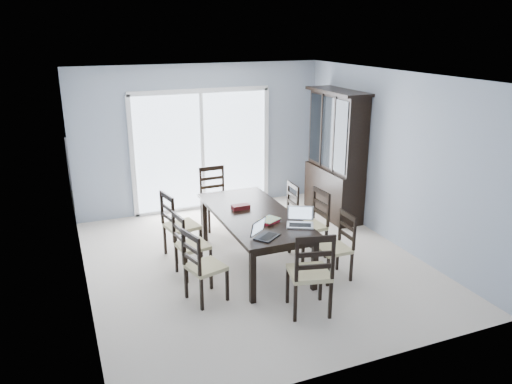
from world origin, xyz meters
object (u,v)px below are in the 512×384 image
game_box (241,207)px  china_hutch (336,156)px  chair_left_near (199,259)px  chair_right_far (287,206)px  cell_phone (268,235)px  chair_end_far (214,191)px  chair_right_mid (314,216)px  dining_table (254,218)px  chair_end_near (312,265)px  chair_right_near (340,239)px  hot_tub (167,171)px  laptop_silver (300,222)px  chair_left_far (175,218)px  laptop_dark (267,234)px  chair_left_mid (186,238)px

game_box → china_hutch: bearing=25.8°
chair_left_near → chair_right_far: 2.23m
chair_left_near → cell_phone: size_ratio=11.04×
chair_end_far → chair_right_far: bearing=130.4°
chair_right_mid → dining_table: bearing=81.8°
chair_left_near → chair_end_near: size_ratio=0.89×
chair_right_near → chair_right_far: size_ratio=0.99×
dining_table → chair_right_far: (0.79, 0.59, -0.13)m
chair_right_mid → hot_tub: 3.81m
chair_right_far → laptop_silver: bearing=163.2°
chair_left_far → hot_tub: 2.97m
china_hutch → chair_right_mid: bearing=-130.2°
chair_left_near → chair_right_mid: size_ratio=0.95×
chair_end_far → chair_end_near: bearing=92.1°
chair_end_far → chair_right_near: bearing=111.0°
hot_tub → laptop_dark: bearing=-86.4°
chair_left_far → cell_phone: 1.61m
chair_right_mid → cell_phone: (-1.03, -0.71, 0.16)m
chair_right_far → chair_left_mid: bearing=110.9°
chair_right_mid → laptop_dark: bearing=121.8°
chair_end_near → laptop_dark: chair_end_near is taller
chair_right_mid → chair_left_far: bearing=67.0°
chair_right_mid → hot_tub: bearing=16.8°
laptop_dark → cell_phone: size_ratio=3.85×
china_hutch → chair_right_far: bearing=-151.8°
laptop_silver → chair_left_near: bearing=-149.6°
chair_right_mid → chair_end_far: (-0.99, 1.64, 0.01)m
chair_right_far → chair_left_near: bearing=128.0°
chair_left_far → chair_end_far: size_ratio=0.99×
dining_table → chair_left_near: chair_left_near is taller
chair_right_mid → laptop_silver: size_ratio=2.73×
laptop_silver → chair_right_mid: bearing=75.0°
chair_end_near → game_box: size_ratio=4.82×
chair_end_near → hot_tub: size_ratio=0.55×
china_hutch → chair_left_mid: bearing=-156.8°
laptop_dark → cell_phone: 0.08m
chair_right_near → laptop_silver: 0.60m
cell_phone → laptop_silver: bearing=35.3°
chair_left_near → game_box: chair_left_near is taller
china_hutch → chair_right_far: size_ratio=2.13×
china_hutch → hot_tub: china_hutch is taller
chair_end_far → chair_left_mid: bearing=59.7°
dining_table → chair_left_far: bearing=149.1°
chair_end_near → dining_table: bearing=106.9°
chair_right_far → chair_end_far: size_ratio=0.90×
chair_left_near → laptop_dark: bearing=67.6°
chair_right_near → laptop_silver: (-0.51, 0.15, 0.26)m
cell_phone → game_box: game_box is taller
cell_phone → laptop_dark: bearing=-104.1°
chair_end_near → laptop_silver: size_ratio=2.91×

